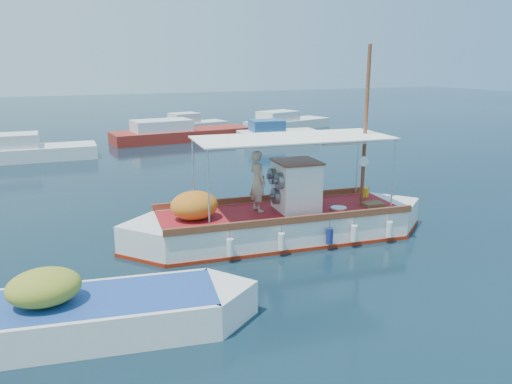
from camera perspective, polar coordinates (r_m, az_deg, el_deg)
name	(u,v)px	position (r m, az deg, el deg)	size (l,w,h in m)	color
ground	(297,240)	(16.47, 4.70, -5.44)	(160.00, 160.00, 0.00)	black
fishing_caique	(279,222)	(16.33, 2.63, -3.46)	(10.44, 3.73, 6.41)	white
dinghy	(90,317)	(11.51, -18.46, -13.43)	(7.15, 2.91, 1.77)	white
bg_boat_nw	(29,152)	(32.45, -24.50, 4.19)	(7.19, 2.69, 1.80)	silver
bg_boat_n	(178,134)	(37.42, -8.93, 6.56)	(10.38, 3.53, 1.80)	maroon
bg_boat_ne	(276,135)	(36.56, 2.24, 6.53)	(5.97, 2.95, 1.80)	silver
bg_boat_e	(286,123)	(43.59, 3.42, 7.83)	(8.31, 4.70, 1.80)	silver
bg_boat_far_n	(191,126)	(42.08, -7.38, 7.49)	(5.80, 3.07, 1.80)	silver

